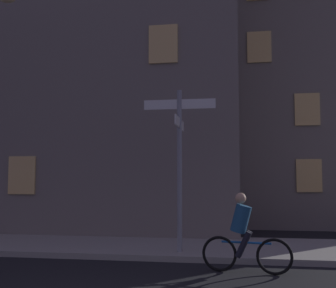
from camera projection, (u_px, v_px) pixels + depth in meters
name	position (u px, v px, depth m)	size (l,w,h in m)	color
sidewalk_kerb	(165.00, 247.00, 11.16)	(40.00, 3.32, 0.14)	gray
signpost	(179.00, 153.00, 10.19)	(1.78, 1.51, 3.94)	gray
cyclist	(244.00, 236.00, 8.43)	(1.81, 0.38, 1.61)	black
building_left_block	(82.00, 7.00, 18.65)	(13.66, 9.78, 19.14)	slate
building_right_block	(293.00, 51.00, 18.75)	(8.46, 6.38, 15.21)	slate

